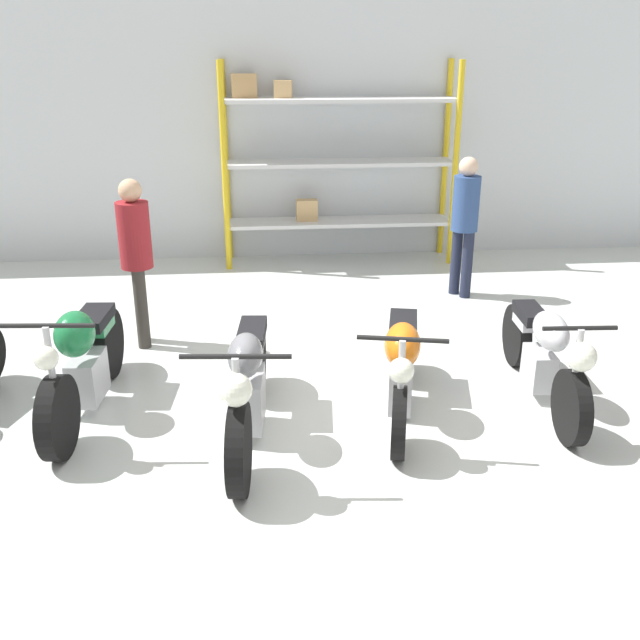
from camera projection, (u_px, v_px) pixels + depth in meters
ground_plane at (324, 414)px, 6.02m from camera, size 30.00×30.00×0.00m
back_wall at (292, 129)px, 9.90m from camera, size 30.00×0.08×3.60m
shelving_rack at (331, 159)px, 9.75m from camera, size 3.19×0.63×2.73m
motorcycle_green at (84, 362)px, 5.91m from camera, size 0.68×2.05×1.06m
motorcycle_grey at (248, 385)px, 5.52m from camera, size 0.74×2.18×1.03m
motorcycle_orange at (401, 365)px, 5.91m from camera, size 0.74×1.94×0.96m
motorcycle_silver at (544, 353)px, 6.10m from camera, size 0.56×2.06×0.96m
person_browsing at (136, 250)px, 7.06m from camera, size 0.37×0.37×1.72m
person_near_rack at (465, 216)px, 8.50m from camera, size 0.44×0.44×1.70m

